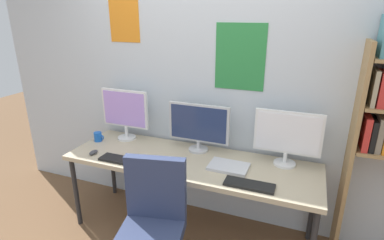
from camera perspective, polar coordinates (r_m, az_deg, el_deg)
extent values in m
cube|color=silver|center=(2.83, 2.73, 6.35)|extent=(4.58, 0.10, 2.60)
cube|color=orange|center=(3.06, -12.60, 18.23)|extent=(0.32, 0.01, 0.45)
cube|color=#287F3D|center=(2.65, 8.97, 11.53)|extent=(0.43, 0.01, 0.56)
cube|color=tan|center=(2.66, -0.39, -7.87)|extent=(2.18, 0.68, 0.04)
cylinder|color=#262628|center=(3.13, -20.89, -12.49)|extent=(0.04, 0.04, 0.70)
cylinder|color=#262628|center=(3.52, -14.66, -8.13)|extent=(0.04, 0.04, 0.70)
cylinder|color=#262628|center=(2.96, 21.64, -14.66)|extent=(0.04, 0.04, 0.70)
cube|color=#9E7A4C|center=(2.67, 27.33, -6.20)|extent=(0.03, 0.28, 1.77)
cube|color=red|center=(2.59, 29.66, -1.88)|extent=(0.04, 0.22, 0.25)
cube|color=black|center=(2.61, 30.57, -2.17)|extent=(0.03, 0.22, 0.23)
cube|color=gray|center=(2.62, 31.46, -1.99)|extent=(0.04, 0.22, 0.26)
cube|color=tan|center=(2.51, 30.77, 5.34)|extent=(0.03, 0.22, 0.25)
cube|color=red|center=(2.52, 31.94, 5.03)|extent=(0.06, 0.22, 0.24)
cube|color=teal|center=(2.48, 32.33, 13.16)|extent=(0.05, 0.22, 0.28)
cube|color=navy|center=(2.28, -7.86, -20.87)|extent=(0.52, 0.52, 0.08)
cube|color=navy|center=(2.27, -6.79, -12.41)|extent=(0.44, 0.16, 0.48)
cylinder|color=silver|center=(3.15, -12.09, -3.24)|extent=(0.18, 0.18, 0.02)
cylinder|color=silver|center=(3.12, -12.18, -2.13)|extent=(0.03, 0.03, 0.11)
cube|color=silver|center=(3.05, -12.45, 2.12)|extent=(0.49, 0.03, 0.37)
cube|color=#B28CE5|center=(3.03, -12.62, 2.03)|extent=(0.45, 0.01, 0.33)
cylinder|color=silver|center=(2.82, 1.18, -5.50)|extent=(0.18, 0.18, 0.02)
cylinder|color=silver|center=(2.80, 1.19, -4.66)|extent=(0.03, 0.03, 0.07)
cube|color=silver|center=(2.73, 1.26, -0.58)|extent=(0.57, 0.03, 0.35)
cube|color=navy|center=(2.71, 1.13, -0.69)|extent=(0.52, 0.01, 0.32)
cylinder|color=silver|center=(2.69, 16.91, -7.78)|extent=(0.18, 0.18, 0.02)
cylinder|color=silver|center=(2.66, 17.02, -6.74)|extent=(0.03, 0.03, 0.09)
cube|color=silver|center=(2.58, 17.51, -2.26)|extent=(0.54, 0.03, 0.36)
cube|color=white|center=(2.57, 17.48, -2.39)|extent=(0.49, 0.01, 0.32)
cube|color=black|center=(2.71, -13.41, -7.21)|extent=(0.35, 0.13, 0.02)
cube|color=black|center=(2.32, 10.67, -11.82)|extent=(0.37, 0.13, 0.02)
ellipsoid|color=#38383D|center=(2.89, -17.96, -5.78)|extent=(0.06, 0.10, 0.03)
cube|color=silver|center=(2.54, 6.86, -8.64)|extent=(0.32, 0.23, 0.02)
cylinder|color=blue|center=(3.15, -17.19, -3.00)|extent=(0.08, 0.08, 0.09)
torus|color=blue|center=(3.12, -16.61, -3.12)|extent=(0.06, 0.01, 0.06)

